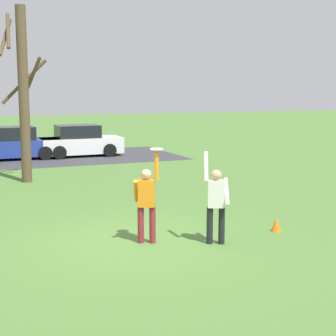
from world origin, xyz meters
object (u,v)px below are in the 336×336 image
at_px(person_catcher, 146,199).
at_px(parked_car_white, 80,142).
at_px(person_defender, 216,200).
at_px(field_cone_orange, 276,225).
at_px(frisbee_disc, 157,149).
at_px(bare_tree_tall, 23,91).
at_px(parked_car_blue, 15,144).

xyz_separation_m(person_catcher, parked_car_white, (2.28, 15.76, -0.25)).
bearing_deg(person_defender, field_cone_orange, -144.41).
xyz_separation_m(person_catcher, frisbee_disc, (0.20, -0.10, 1.11)).
distance_m(bare_tree_tall, field_cone_orange, 10.87).
relative_size(frisbee_disc, parked_car_white, 0.07).
bearing_deg(field_cone_orange, frisbee_disc, 175.69).
height_order(person_defender, frisbee_disc, frisbee_disc).
xyz_separation_m(frisbee_disc, field_cone_orange, (2.99, -0.23, -1.93)).
bearing_deg(frisbee_disc, parked_car_white, 82.52).
distance_m(person_defender, field_cone_orange, 2.03).
distance_m(person_defender, bare_tree_tall, 10.33).
xyz_separation_m(parked_car_white, field_cone_orange, (0.91, -16.08, -0.57)).
bearing_deg(field_cone_orange, parked_car_white, 93.25).
bearing_deg(person_defender, frisbee_disc, 0.00).
distance_m(parked_car_blue, field_cone_orange, 16.66).
bearing_deg(person_defender, bare_tree_tall, -49.00).
xyz_separation_m(parked_car_blue, field_cone_orange, (4.13, -16.13, -0.57)).
height_order(parked_car_white, bare_tree_tall, bare_tree_tall).
height_order(frisbee_disc, parked_car_white, frisbee_disc).
relative_size(person_catcher, bare_tree_tall, 0.33).
bearing_deg(parked_car_blue, field_cone_orange, -75.43).
relative_size(person_defender, parked_car_blue, 0.50).
distance_m(person_catcher, frisbee_disc, 1.13).
relative_size(person_catcher, person_defender, 1.02).
xyz_separation_m(parked_car_blue, parked_car_white, (3.22, -0.05, 0.00)).
bearing_deg(parked_car_blue, person_defender, -81.81).
relative_size(frisbee_disc, parked_car_blue, 0.07).
xyz_separation_m(person_defender, frisbee_disc, (-1.17, 0.56, 1.11)).
xyz_separation_m(person_catcher, person_defender, (1.38, -0.65, -0.00)).
bearing_deg(bare_tree_tall, person_defender, -74.35).
bearing_deg(parked_car_white, bare_tree_tall, -118.17).
distance_m(frisbee_disc, parked_car_white, 16.05).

